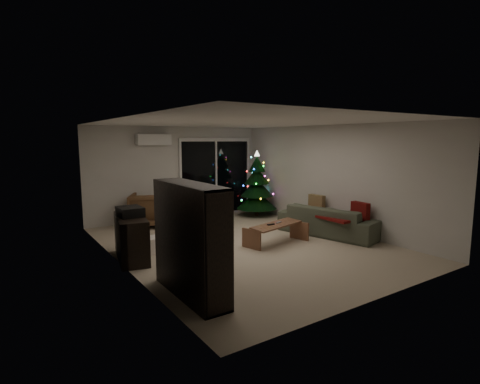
{
  "coord_description": "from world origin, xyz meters",
  "views": [
    {
      "loc": [
        -4.26,
        -6.23,
        2.15
      ],
      "look_at": [
        0.1,
        0.3,
        1.05
      ],
      "focal_mm": 28.0,
      "sensor_mm": 36.0,
      "label": 1
    }
  ],
  "objects_px": {
    "bookshelf": "(177,242)",
    "coffee_table": "(276,234)",
    "sofa": "(329,220)",
    "media_cabinet": "(131,238)",
    "christmas_tree": "(257,183)",
    "armchair": "(149,210)"
  },
  "relations": [
    {
      "from": "media_cabinet",
      "to": "bookshelf",
      "type": "bearing_deg",
      "value": -79.09
    },
    {
      "from": "media_cabinet",
      "to": "coffee_table",
      "type": "height_order",
      "value": "media_cabinet"
    },
    {
      "from": "bookshelf",
      "to": "armchair",
      "type": "distance_m",
      "value": 4.56
    },
    {
      "from": "bookshelf",
      "to": "media_cabinet",
      "type": "relative_size",
      "value": 1.24
    },
    {
      "from": "sofa",
      "to": "coffee_table",
      "type": "distance_m",
      "value": 1.49
    },
    {
      "from": "bookshelf",
      "to": "media_cabinet",
      "type": "bearing_deg",
      "value": 80.73
    },
    {
      "from": "media_cabinet",
      "to": "christmas_tree",
      "type": "relative_size",
      "value": 0.69
    },
    {
      "from": "armchair",
      "to": "christmas_tree",
      "type": "relative_size",
      "value": 0.49
    },
    {
      "from": "bookshelf",
      "to": "coffee_table",
      "type": "xyz_separation_m",
      "value": [
        2.82,
        1.35,
        -0.57
      ]
    },
    {
      "from": "sofa",
      "to": "christmas_tree",
      "type": "height_order",
      "value": "christmas_tree"
    },
    {
      "from": "christmas_tree",
      "to": "bookshelf",
      "type": "bearing_deg",
      "value": -136.89
    },
    {
      "from": "sofa",
      "to": "media_cabinet",
      "type": "bearing_deg",
      "value": 66.05
    },
    {
      "from": "coffee_table",
      "to": "media_cabinet",
      "type": "bearing_deg",
      "value": 152.1
    },
    {
      "from": "media_cabinet",
      "to": "coffee_table",
      "type": "relative_size",
      "value": 0.95
    },
    {
      "from": "media_cabinet",
      "to": "armchair",
      "type": "relative_size",
      "value": 1.39
    },
    {
      "from": "bookshelf",
      "to": "media_cabinet",
      "type": "distance_m",
      "value": 2.06
    },
    {
      "from": "armchair",
      "to": "christmas_tree",
      "type": "xyz_separation_m",
      "value": [
        3.01,
        -0.43,
        0.51
      ]
    },
    {
      "from": "coffee_table",
      "to": "christmas_tree",
      "type": "height_order",
      "value": "christmas_tree"
    },
    {
      "from": "media_cabinet",
      "to": "sofa",
      "type": "xyz_separation_m",
      "value": [
        4.3,
        -0.75,
        -0.07
      ]
    },
    {
      "from": "sofa",
      "to": "coffee_table",
      "type": "xyz_separation_m",
      "value": [
        -1.48,
        0.07,
        -0.12
      ]
    },
    {
      "from": "armchair",
      "to": "sofa",
      "type": "xyz_separation_m",
      "value": [
        3.09,
        -3.1,
        -0.08
      ]
    },
    {
      "from": "armchair",
      "to": "sofa",
      "type": "relative_size",
      "value": 0.4
    }
  ]
}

